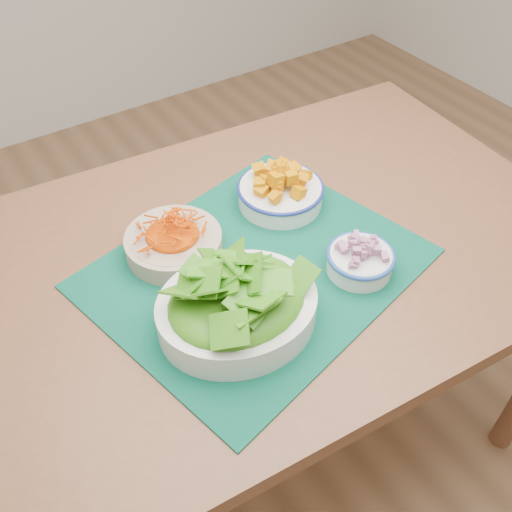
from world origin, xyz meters
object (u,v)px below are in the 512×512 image
Objects in this scene: table at (273,273)px; placemat at (256,268)px; squash_bowl at (281,187)px; lettuce_bowl at (237,300)px; onion_bowl at (361,257)px; carrot_bowl at (173,240)px.

placemat reaches higher than table.
placemat is at bearing -143.90° from table.
lettuce_bowl reaches higher than squash_bowl.
placemat is at bearing 144.65° from onion_bowl.
squash_bowl is 0.25m from onion_bowl.
carrot_bowl is (-0.11, 0.12, 0.03)m from placemat.
placemat is 0.21m from squash_bowl.
carrot_bowl is 1.04× the size of squash_bowl.
squash_bowl is (0.26, 0.01, 0.01)m from carrot_bowl.
placemat is at bearing -48.07° from carrot_bowl.
table is 9.65× the size of onion_bowl.
table is at bearing 48.87° from lettuce_bowl.
placemat is at bearing 53.25° from lettuce_bowl.
placemat is 1.85× the size of lettuce_bowl.
lettuce_bowl is 0.26m from onion_bowl.
squash_bowl is 1.44× the size of onion_bowl.
lettuce_bowl is at bearing 175.98° from onion_bowl.
onion_bowl is at bearing -41.17° from carrot_bowl.
onion_bowl is at bearing -48.75° from placemat.
table is 0.18m from squash_bowl.
squash_bowl is 0.62× the size of lettuce_bowl.
placemat is 2.87× the size of carrot_bowl.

